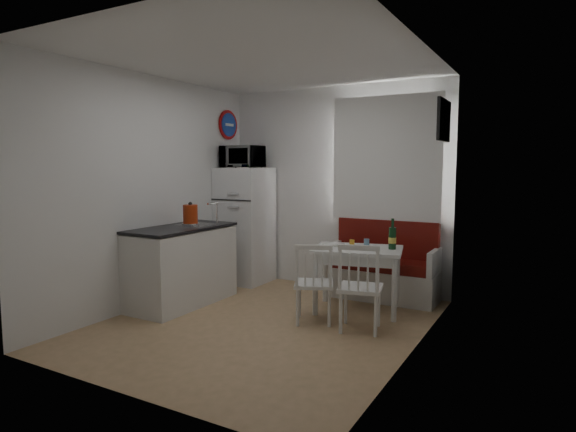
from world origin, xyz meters
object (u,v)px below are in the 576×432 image
at_px(kitchen_counter, 182,265).
at_px(dining_table, 358,255).
at_px(chair_right, 357,278).
at_px(fridge, 245,225).
at_px(kettle, 190,214).
at_px(bench, 382,273).
at_px(chair_left, 310,275).
at_px(microwave, 242,157).
at_px(wine_bottle, 392,234).

bearing_deg(kitchen_counter, dining_table, 21.31).
relative_size(chair_right, fridge, 0.31).
bearing_deg(fridge, kettle, -88.50).
bearing_deg(bench, chair_right, -82.33).
xyz_separation_m(bench, chair_right, (0.17, -1.29, 0.22)).
relative_size(chair_left, microwave, 0.96).
xyz_separation_m(kitchen_counter, chair_right, (2.11, 0.07, 0.08)).
bearing_deg(fridge, chair_left, -36.44).
bearing_deg(wine_bottle, dining_table, -164.05).
bearing_deg(chair_left, chair_right, -25.02).
bearing_deg(bench, fridge, -176.71).
height_order(fridge, kettle, fridge).
height_order(bench, microwave, microwave).
bearing_deg(kitchen_counter, fridge, 89.10).
relative_size(chair_right, microwave, 0.92).
relative_size(kettle, wine_bottle, 0.81).
height_order(chair_left, wine_bottle, wine_bottle).
height_order(chair_left, kettle, kettle).
bearing_deg(dining_table, chair_left, -124.41).
distance_m(dining_table, chair_left, 0.71).
bearing_deg(chair_left, wine_bottle, 26.96).
relative_size(kitchen_counter, bench, 1.01).
xyz_separation_m(chair_left, chair_right, (0.50, -0.00, 0.02)).
distance_m(kitchen_counter, microwave, 1.73).
height_order(dining_table, chair_left, chair_left).
distance_m(bench, wine_bottle, 0.82).
height_order(microwave, wine_bottle, microwave).
height_order(bench, wine_bottle, wine_bottle).
bearing_deg(bench, microwave, -175.22).
bearing_deg(dining_table, kitchen_counter, -172.19).
bearing_deg(chair_left, dining_table, 44.54).
distance_m(kitchen_counter, chair_right, 2.11).
distance_m(bench, chair_left, 1.34).
bearing_deg(microwave, chair_right, -28.36).
xyz_separation_m(chair_right, microwave, (-2.09, 1.13, 1.18)).
distance_m(dining_table, chair_right, 0.71).
bearing_deg(chair_left, kitchen_counter, 157.96).
xyz_separation_m(chair_left, kettle, (-1.56, 0.03, 0.53)).
height_order(chair_left, chair_right, chair_right).
height_order(dining_table, fridge, fridge).
bearing_deg(microwave, kitchen_counter, -90.94).
distance_m(kitchen_counter, fridge, 1.29).
height_order(chair_left, fridge, fridge).
bearing_deg(chair_left, fridge, 119.00).
bearing_deg(chair_right, wine_bottle, 68.84).
height_order(dining_table, chair_right, chair_right).
relative_size(kitchen_counter, microwave, 2.51).
relative_size(bench, chair_left, 2.58).
relative_size(chair_left, wine_bottle, 1.53).
xyz_separation_m(bench, kettle, (-1.89, -1.26, 0.72)).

